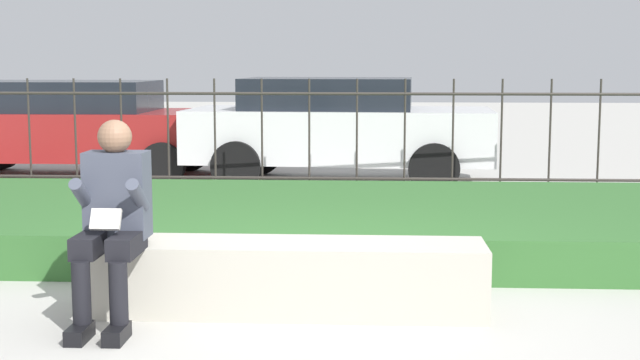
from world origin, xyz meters
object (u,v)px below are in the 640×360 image
object	(u,v)px
car_parked_center	(338,127)
car_parked_left	(71,126)
person_seated_reader	(113,214)
stone_bench	(287,281)

from	to	relation	value
car_parked_center	car_parked_left	size ratio (longest dim) A/B	0.87
person_seated_reader	car_parked_center	xyz separation A→B (m)	(1.15, 6.47, 0.06)
person_seated_reader	car_parked_center	world-z (taller)	car_parked_center
person_seated_reader	car_parked_left	world-z (taller)	car_parked_left
stone_bench	car_parked_center	bearing A→B (deg)	89.02
stone_bench	car_parked_left	distance (m)	7.51
person_seated_reader	car_parked_left	size ratio (longest dim) A/B	0.27
person_seated_reader	car_parked_center	distance (m)	6.57
stone_bench	car_parked_left	xyz separation A→B (m)	(-3.62, 6.56, 0.52)
stone_bench	car_parked_left	bearing A→B (deg)	118.89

